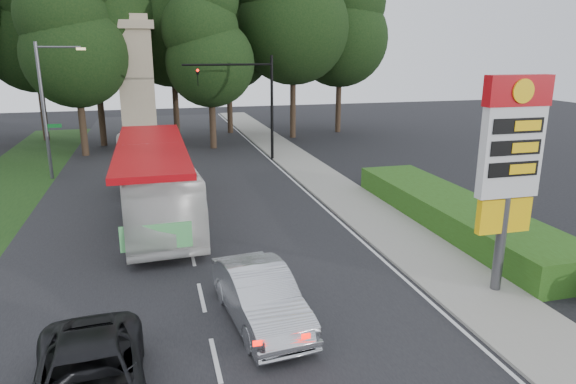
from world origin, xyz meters
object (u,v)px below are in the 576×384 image
object	(u,v)px
gas_station_pylon	(511,157)
traffic_signal_mast	(253,94)
transit_bus	(153,182)
monument	(137,84)
streetlight_signs	(47,105)
sedan_silver	(260,296)
suv_charcoal	(90,382)

from	to	relation	value
gas_station_pylon	traffic_signal_mast	size ratio (longest dim) A/B	0.95
transit_bus	monument	bearing A→B (deg)	88.76
traffic_signal_mast	streetlight_signs	world-z (taller)	streetlight_signs
monument	transit_bus	size ratio (longest dim) A/B	0.81
transit_bus	sedan_silver	bearing A→B (deg)	-79.05
gas_station_pylon	suv_charcoal	xyz separation A→B (m)	(-12.00, -2.67, -3.73)
streetlight_signs	sedan_silver	size ratio (longest dim) A/B	1.64
traffic_signal_mast	monument	xyz separation A→B (m)	(-7.68, 6.00, 0.43)
streetlight_signs	monument	bearing A→B (deg)	58.03
gas_station_pylon	suv_charcoal	distance (m)	12.85
streetlight_signs	monument	world-z (taller)	monument
traffic_signal_mast	sedan_silver	xyz separation A→B (m)	(-4.18, -21.90, -3.87)
traffic_signal_mast	sedan_silver	distance (m)	22.63
gas_station_pylon	suv_charcoal	size ratio (longest dim) A/B	1.32
traffic_signal_mast	sedan_silver	bearing A→B (deg)	-100.81
monument	suv_charcoal	world-z (taller)	monument
gas_station_pylon	monument	world-z (taller)	monument
sedan_silver	suv_charcoal	bearing A→B (deg)	-153.54
transit_bus	gas_station_pylon	bearing A→B (deg)	-49.22
transit_bus	suv_charcoal	distance (m)	13.45
monument	suv_charcoal	xyz separation A→B (m)	(-0.80, -30.68, -4.38)
streetlight_signs	sedan_silver	bearing A→B (deg)	-66.91
sedan_silver	gas_station_pylon	bearing A→B (deg)	-7.23
monument	suv_charcoal	size ratio (longest dim) A/B	1.93
monument	transit_bus	world-z (taller)	monument
gas_station_pylon	sedan_silver	xyz separation A→B (m)	(-7.70, 0.11, -3.65)
transit_bus	suv_charcoal	world-z (taller)	transit_bus
gas_station_pylon	monument	xyz separation A→B (m)	(-11.20, 28.01, 0.66)
transit_bus	suv_charcoal	size ratio (longest dim) A/B	2.38
traffic_signal_mast	sedan_silver	size ratio (longest dim) A/B	1.48
transit_bus	suv_charcoal	xyz separation A→B (m)	(-1.55, -13.32, -1.00)
traffic_signal_mast	transit_bus	world-z (taller)	traffic_signal_mast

